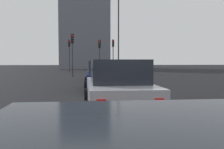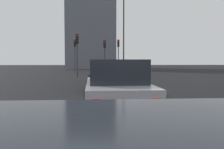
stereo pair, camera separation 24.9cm
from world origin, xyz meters
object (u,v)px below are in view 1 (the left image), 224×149
traffic_light_far_right (113,49)px  car_beige_lead (101,71)px  car_silver_third (118,88)px  traffic_light_near_right (100,50)px  car_navy_second (104,76)px  street_lamp_kerbside (118,30)px  traffic_light_near_left (69,49)px  traffic_light_far_left (72,46)px

traffic_light_far_right → car_beige_lead: bearing=-2.5°
car_silver_third → traffic_light_near_right: traffic_light_near_right is taller
car_navy_second → street_lamp_kerbside: 17.39m
car_silver_third → traffic_light_near_left: 27.14m
car_navy_second → traffic_light_far_left: bearing=11.9°
traffic_light_far_right → street_lamp_kerbside: street_lamp_kerbside is taller
traffic_light_near_left → car_beige_lead: bearing=15.9°
car_beige_lead → car_navy_second: (-6.08, 0.10, -0.03)m
traffic_light_near_right → traffic_light_near_left: bearing=-140.3°
car_silver_third → traffic_light_far_right: traffic_light_far_right is taller
car_beige_lead → traffic_light_near_left: (14.72, 3.78, 2.38)m
traffic_light_near_right → street_lamp_kerbside: (1.51, -2.34, 2.44)m
traffic_light_far_right → street_lamp_kerbside: (-1.52, -0.52, 2.22)m
car_navy_second → traffic_light_near_right: traffic_light_near_right is taller
car_beige_lead → car_navy_second: 6.08m
car_silver_third → car_navy_second: bearing=-0.4°
car_navy_second → traffic_light_far_right: 18.37m
car_navy_second → traffic_light_far_right: bearing=-7.7°
car_silver_third → traffic_light_far_right: (24.07, -1.96, 2.28)m
car_beige_lead → traffic_light_near_right: (8.99, -0.18, 2.06)m
car_navy_second → traffic_light_far_right: (18.10, -2.09, 2.30)m
traffic_light_near_left → traffic_light_near_right: size_ratio=1.12×
traffic_light_far_left → traffic_light_near_left: bearing=179.5°
traffic_light_near_right → traffic_light_far_left: size_ratio=0.95×
traffic_light_near_left → traffic_light_near_right: bearing=36.1°
car_silver_third → traffic_light_far_right: bearing=-6.4°
traffic_light_near_left → street_lamp_kerbside: street_lamp_kerbside is taller
car_navy_second → street_lamp_kerbside: bearing=-10.0°
car_navy_second → traffic_light_near_left: (20.80, 3.68, 2.41)m
street_lamp_kerbside → car_navy_second: bearing=171.0°
car_navy_second → car_silver_third: 5.97m
car_silver_third → traffic_light_far_left: 17.06m
traffic_light_near_left → street_lamp_kerbside: 7.87m
car_beige_lead → traffic_light_near_left: traffic_light_near_left is taller
traffic_light_far_left → street_lamp_kerbside: size_ratio=0.45×
traffic_light_near_right → street_lamp_kerbside: size_ratio=0.43×
car_navy_second → street_lamp_kerbside: (16.58, -2.62, 4.53)m
car_silver_third → street_lamp_kerbside: (22.55, -2.49, 4.51)m
traffic_light_near_right → traffic_light_far_right: 3.54m
traffic_light_near_left → street_lamp_kerbside: (-4.21, -6.30, 2.12)m
car_navy_second → traffic_light_near_right: (15.07, -0.28, 2.09)m
car_beige_lead → car_navy_second: size_ratio=1.07×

